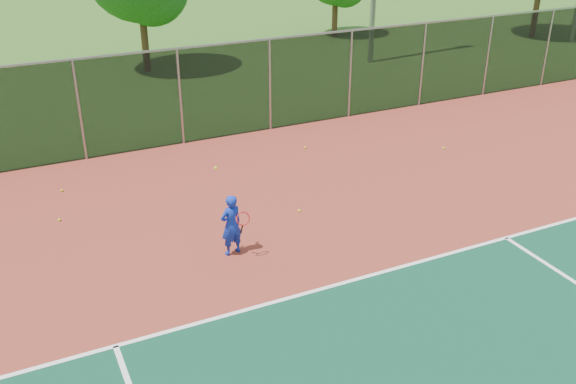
# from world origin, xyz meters

# --- Properties ---
(ground) EXTENTS (120.00, 120.00, 0.00)m
(ground) POSITION_xyz_m (0.00, 0.00, 0.00)
(ground) COLOR #295418
(ground) RESTS_ON ground
(court_apron) EXTENTS (30.00, 20.00, 0.02)m
(court_apron) POSITION_xyz_m (0.00, 2.00, 0.01)
(court_apron) COLOR maroon
(court_apron) RESTS_ON ground
(fence_back) EXTENTS (30.00, 0.06, 3.03)m
(fence_back) POSITION_xyz_m (0.00, 12.00, 1.56)
(fence_back) COLOR black
(fence_back) RESTS_ON court_apron
(tennis_player) EXTENTS (0.59, 0.64, 2.11)m
(tennis_player) POSITION_xyz_m (-3.98, 5.10, 0.74)
(tennis_player) COLOR #112AA3
(tennis_player) RESTS_ON court_apron
(practice_ball_0) EXTENTS (0.07, 0.07, 0.07)m
(practice_ball_0) POSITION_xyz_m (4.12, 8.08, 0.06)
(practice_ball_0) COLOR #C8E21A
(practice_ball_0) RESTS_ON court_apron
(practice_ball_1) EXTENTS (0.07, 0.07, 0.07)m
(practice_ball_1) POSITION_xyz_m (-7.26, 8.30, 0.06)
(practice_ball_1) COLOR #C8E21A
(practice_ball_1) RESTS_ON court_apron
(practice_ball_3) EXTENTS (0.07, 0.07, 0.07)m
(practice_ball_3) POSITION_xyz_m (-1.76, 6.23, 0.06)
(practice_ball_3) COLOR #C8E21A
(practice_ball_3) RESTS_ON court_apron
(practice_ball_4) EXTENTS (0.07, 0.07, 0.07)m
(practice_ball_4) POSITION_xyz_m (0.27, 9.95, 0.06)
(practice_ball_4) COLOR #C8E21A
(practice_ball_4) RESTS_ON court_apron
(practice_ball_5) EXTENTS (0.07, 0.07, 0.07)m
(practice_ball_5) POSITION_xyz_m (-6.98, 9.99, 0.06)
(practice_ball_5) COLOR #C8E21A
(practice_ball_5) RESTS_ON court_apron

